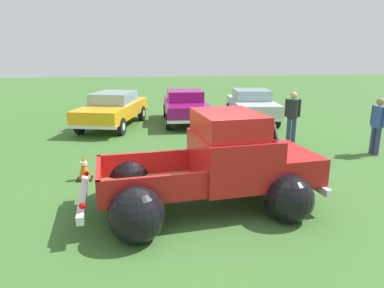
# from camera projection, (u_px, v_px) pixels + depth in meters

# --- Properties ---
(ground_plane) EXTENTS (80.00, 80.00, 0.00)m
(ground_plane) POSITION_uv_depth(u_px,v_px,m) (200.00, 207.00, 6.94)
(ground_plane) COLOR #3D6B2D
(vintage_pickup_truck) EXTENTS (4.79, 3.15, 1.96)m
(vintage_pickup_truck) POSITION_uv_depth(u_px,v_px,m) (219.00, 170.00, 6.84)
(vintage_pickup_truck) COLOR black
(vintage_pickup_truck) RESTS_ON ground
(show_car_0) EXTENTS (2.97, 4.98, 1.43)m
(show_car_0) POSITION_uv_depth(u_px,v_px,m) (113.00, 108.00, 14.40)
(show_car_0) COLOR black
(show_car_0) RESTS_ON ground
(show_car_1) EXTENTS (1.92, 4.28, 1.43)m
(show_car_1) POSITION_uv_depth(u_px,v_px,m) (185.00, 105.00, 15.18)
(show_car_1) COLOR black
(show_car_1) RESTS_ON ground
(show_car_2) EXTENTS (2.26, 4.31, 1.43)m
(show_car_2) POSITION_uv_depth(u_px,v_px,m) (252.00, 104.00, 15.47)
(show_car_2) COLOR black
(show_car_2) RESTS_ON ground
(spectator_0) EXTENTS (0.53, 0.43, 1.75)m
(spectator_0) POSITION_uv_depth(u_px,v_px,m) (292.00, 114.00, 11.74)
(spectator_0) COLOR navy
(spectator_0) RESTS_ON ground
(spectator_1) EXTENTS (0.41, 0.54, 1.74)m
(spectator_1) POSITION_uv_depth(u_px,v_px,m) (378.00, 123.00, 10.31)
(spectator_1) COLOR navy
(spectator_1) RESTS_ON ground
(lane_cone_0) EXTENTS (0.36, 0.36, 0.63)m
(lane_cone_0) POSITION_uv_depth(u_px,v_px,m) (84.00, 168.00, 8.38)
(lane_cone_0) COLOR black
(lane_cone_0) RESTS_ON ground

